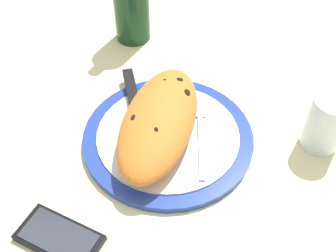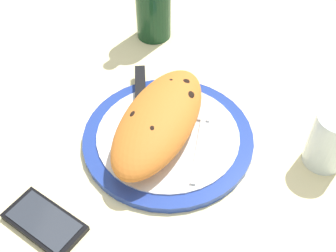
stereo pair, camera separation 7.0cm
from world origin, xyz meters
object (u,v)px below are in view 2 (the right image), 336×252
at_px(calzone, 159,119).
at_px(knife, 141,97).
at_px(fork, 201,134).
at_px(water_glass, 329,145).
at_px(plate, 168,137).
at_px(smartphone, 44,222).

distance_m(calzone, knife, 0.10).
xyz_separation_m(fork, water_glass, (-0.01, -0.21, 0.03)).
relative_size(fork, knife, 0.75).
bearing_deg(calzone, knife, 33.69).
relative_size(calzone, water_glass, 2.83).
bearing_deg(water_glass, knife, 76.06).
bearing_deg(knife, water_glass, -103.94).
xyz_separation_m(plate, smartphone, (-0.20, 0.15, -0.00)).
distance_m(fork, smartphone, 0.29).
distance_m(plate, smartphone, 0.25).
bearing_deg(calzone, water_glass, -91.07).
height_order(plate, calzone, calzone).
bearing_deg(water_glass, plate, 89.40).
xyz_separation_m(fork, smartphone, (-0.20, 0.21, -0.01)).
bearing_deg(fork, plate, 97.47).
xyz_separation_m(calzone, smartphone, (-0.20, 0.14, -0.04)).
bearing_deg(fork, calzone, 93.98).
distance_m(fork, knife, 0.14).
relative_size(fork, smartphone, 1.30).
distance_m(plate, water_glass, 0.26).
bearing_deg(calzone, smartphone, 145.42).
bearing_deg(fork, knife, 59.76).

